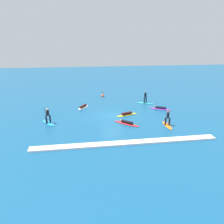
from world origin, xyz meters
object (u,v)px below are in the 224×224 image
object	(u,v)px
marker_buoy	(103,96)
surfer_on_red_board	(127,123)
surfer_on_blue_board	(48,120)
surfer_on_white_board	(83,107)
surfer_on_purple_board	(160,108)
surfer_on_yellow_board	(127,114)
surfer_on_teal_board	(145,100)
surfer_on_orange_board	(167,121)

from	to	relation	value
marker_buoy	surfer_on_red_board	bearing A→B (deg)	-85.67
surfer_on_blue_board	surfer_on_white_board	bearing A→B (deg)	115.09
surfer_on_white_board	surfer_on_purple_board	bearing A→B (deg)	-72.22
surfer_on_purple_board	marker_buoy	xyz separation A→B (m)	(-7.03, 9.00, 0.01)
surfer_on_red_board	surfer_on_purple_board	bearing A→B (deg)	-93.94
surfer_on_blue_board	surfer_on_red_board	size ratio (longest dim) A/B	0.95
surfer_on_yellow_board	surfer_on_teal_board	world-z (taller)	surfer_on_teal_board
surfer_on_purple_board	marker_buoy	distance (m)	11.42
surfer_on_blue_board	surfer_on_white_board	size ratio (longest dim) A/B	1.06
surfer_on_white_board	marker_buoy	size ratio (longest dim) A/B	2.29
surfer_on_purple_board	surfer_on_orange_board	world-z (taller)	surfer_on_orange_board
surfer_on_yellow_board	marker_buoy	bearing A→B (deg)	78.14
surfer_on_white_board	marker_buoy	world-z (taller)	marker_buoy
surfer_on_blue_board	marker_buoy	size ratio (longest dim) A/B	2.43
surfer_on_teal_board	surfer_on_red_board	xyz separation A→B (m)	(-4.78, -8.44, -0.40)
surfer_on_purple_board	marker_buoy	bearing A→B (deg)	-20.92
surfer_on_yellow_board	surfer_on_blue_board	distance (m)	9.75
surfer_on_teal_board	surfer_on_blue_board	size ratio (longest dim) A/B	0.96
surfer_on_yellow_board	surfer_on_blue_board	world-z (taller)	surfer_on_blue_board
surfer_on_yellow_board	surfer_on_teal_board	size ratio (longest dim) A/B	1.19
surfer_on_purple_board	surfer_on_red_board	world-z (taller)	surfer_on_red_board
surfer_on_orange_board	marker_buoy	world-z (taller)	surfer_on_orange_board
surfer_on_yellow_board	surfer_on_orange_board	distance (m)	5.72
surfer_on_purple_board	surfer_on_orange_board	distance (m)	6.46
surfer_on_purple_board	surfer_on_teal_board	world-z (taller)	surfer_on_teal_board
surfer_on_white_board	marker_buoy	bearing A→B (deg)	2.12
surfer_on_teal_board	surfer_on_red_board	distance (m)	9.71
surfer_on_blue_board	surfer_on_red_board	distance (m)	9.06
surfer_on_purple_board	surfer_on_white_board	distance (m)	10.92
surfer_on_purple_board	surfer_on_blue_board	size ratio (longest dim) A/B	1.08
surfer_on_yellow_board	marker_buoy	distance (m)	11.02
surfer_on_yellow_board	surfer_on_purple_board	distance (m)	5.56
marker_buoy	surfer_on_orange_board	bearing A→B (deg)	-70.32
surfer_on_orange_board	surfer_on_blue_board	bearing A→B (deg)	81.15
surfer_on_teal_board	surfer_on_yellow_board	bearing A→B (deg)	78.03
surfer_on_teal_board	surfer_on_white_board	xyz separation A→B (m)	(-9.44, -0.87, -0.39)
surfer_on_red_board	marker_buoy	xyz separation A→B (m)	(-1.06, 14.05, 0.01)
surfer_on_blue_board	surfer_on_teal_board	bearing A→B (deg)	87.13
surfer_on_teal_board	marker_buoy	xyz separation A→B (m)	(-5.84, 5.61, -0.39)
surfer_on_teal_board	surfer_on_purple_board	bearing A→B (deg)	134.85
surfer_on_white_board	surfer_on_orange_board	bearing A→B (deg)	-103.01
surfer_on_orange_board	surfer_on_yellow_board	bearing A→B (deg)	43.29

